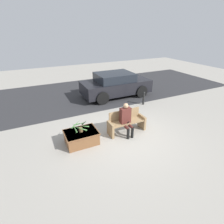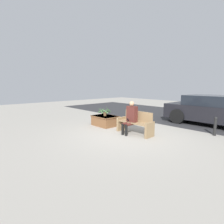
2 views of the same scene
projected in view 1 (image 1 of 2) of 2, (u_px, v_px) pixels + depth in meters
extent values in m
plane|color=#9E998E|center=(127.00, 136.00, 6.72)|extent=(30.00, 30.00, 0.00)
cube|color=#2D2D30|center=(84.00, 93.00, 11.19)|extent=(20.00, 6.00, 0.01)
cube|color=#8C704C|center=(111.00, 130.00, 6.62)|extent=(0.09, 0.49, 0.56)
cube|color=#8C704C|center=(142.00, 122.00, 7.18)|extent=(0.09, 0.49, 0.56)
cube|color=#8C704C|center=(127.00, 122.00, 6.83)|extent=(1.33, 0.45, 0.04)
cube|color=#8C704C|center=(124.00, 114.00, 6.92)|extent=(1.33, 0.04, 0.41)
cube|color=#51231E|center=(125.00, 115.00, 6.61)|extent=(0.40, 0.22, 0.61)
sphere|color=tan|center=(126.00, 106.00, 6.42)|extent=(0.19, 0.19, 0.19)
cylinder|color=#51231E|center=(126.00, 127.00, 6.57)|extent=(0.11, 0.42, 0.11)
cylinder|color=#51231E|center=(130.00, 126.00, 6.64)|extent=(0.11, 0.42, 0.11)
cylinder|color=black|center=(128.00, 134.00, 6.48)|extent=(0.10, 0.10, 0.43)
cylinder|color=black|center=(132.00, 133.00, 6.55)|extent=(0.10, 0.10, 0.43)
cube|color=black|center=(128.00, 123.00, 6.51)|extent=(0.07, 0.09, 0.12)
cube|color=brown|center=(81.00, 137.00, 6.24)|extent=(1.10, 0.82, 0.46)
cube|color=brown|center=(81.00, 132.00, 6.15)|extent=(1.15, 0.87, 0.04)
cylinder|color=brown|center=(81.00, 130.00, 6.10)|extent=(0.14, 0.14, 0.17)
cone|color=#427538|center=(84.00, 122.00, 6.10)|extent=(0.14, 0.38, 0.34)
cone|color=#427538|center=(81.00, 123.00, 6.25)|extent=(0.45, 0.18, 0.14)
cone|color=#427538|center=(76.00, 124.00, 6.15)|extent=(0.42, 0.26, 0.20)
cone|color=#427538|center=(74.00, 128.00, 5.93)|extent=(0.09, 0.45, 0.20)
cone|color=#427538|center=(80.00, 128.00, 5.84)|extent=(0.43, 0.17, 0.24)
cone|color=#427538|center=(85.00, 126.00, 5.93)|extent=(0.37, 0.28, 0.28)
cube|color=black|center=(116.00, 86.00, 10.48)|extent=(4.05, 1.80, 0.71)
cube|color=black|center=(114.00, 77.00, 10.19)|extent=(2.11, 1.66, 0.46)
cylinder|color=black|center=(142.00, 92.00, 10.34)|extent=(0.72, 0.18, 0.72)
cylinder|color=black|center=(126.00, 84.00, 11.80)|extent=(0.72, 0.18, 0.72)
cylinder|color=black|center=(103.00, 98.00, 9.36)|extent=(0.72, 0.18, 0.72)
cylinder|color=black|center=(91.00, 89.00, 10.82)|extent=(0.72, 0.18, 0.72)
cylinder|color=black|center=(144.00, 99.00, 9.39)|extent=(0.10, 0.10, 0.63)
sphere|color=black|center=(144.00, 93.00, 9.24)|extent=(0.12, 0.12, 0.12)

